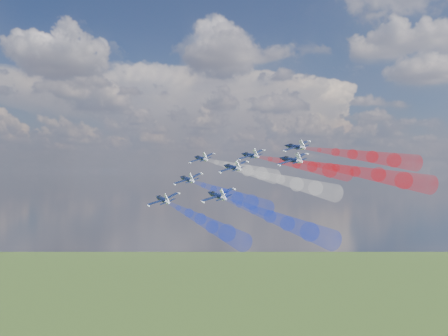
# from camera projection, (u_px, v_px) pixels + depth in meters

# --- Properties ---
(jet_lead) EXTENTS (13.79, 14.04, 6.96)m
(jet_lead) POSITION_uv_depth(u_px,v_px,m) (201.00, 158.00, 154.06)
(jet_lead) COLOR black
(trail_lead) EXTENTS (26.94, 33.45, 9.17)m
(trail_lead) POSITION_uv_depth(u_px,v_px,m) (237.00, 167.00, 132.41)
(trail_lead) COLOR white
(jet_inner_left) EXTENTS (13.79, 14.04, 6.96)m
(jet_inner_left) POSITION_uv_depth(u_px,v_px,m) (187.00, 179.00, 138.03)
(jet_inner_left) COLOR black
(trail_inner_left) EXTENTS (26.94, 33.45, 9.17)m
(trail_inner_left) POSITION_uv_depth(u_px,v_px,m) (225.00, 193.00, 116.38)
(trail_inner_left) COLOR #1C36EE
(jet_inner_right) EXTENTS (13.79, 14.04, 6.96)m
(jet_inner_right) POSITION_uv_depth(u_px,v_px,m) (250.00, 155.00, 145.63)
(jet_inner_right) COLOR black
(trail_inner_right) EXTENTS (26.94, 33.45, 9.17)m
(trail_inner_right) POSITION_uv_depth(u_px,v_px,m) (297.00, 164.00, 123.98)
(trail_inner_right) COLOR red
(jet_outer_left) EXTENTS (13.79, 14.04, 6.96)m
(jet_outer_left) POSITION_uv_depth(u_px,v_px,m) (163.00, 200.00, 124.95)
(jet_outer_left) COLOR black
(trail_outer_left) EXTENTS (26.94, 33.45, 9.17)m
(trail_outer_left) POSITION_uv_depth(u_px,v_px,m) (200.00, 219.00, 103.30)
(trail_outer_left) COLOR #1C36EE
(jet_center_third) EXTENTS (13.79, 14.04, 6.96)m
(jet_center_third) POSITION_uv_depth(u_px,v_px,m) (232.00, 167.00, 132.29)
(jet_center_third) COLOR black
(trail_center_third) EXTENTS (26.94, 33.45, 9.17)m
(trail_center_third) POSITION_uv_depth(u_px,v_px,m) (281.00, 180.00, 110.64)
(trail_center_third) COLOR white
(jet_outer_right) EXTENTS (13.79, 14.04, 6.96)m
(jet_outer_right) POSITION_uv_depth(u_px,v_px,m) (295.00, 147.00, 138.64)
(jet_outer_right) COLOR black
(trail_outer_right) EXTENTS (26.94, 33.45, 9.17)m
(trail_outer_right) POSITION_uv_depth(u_px,v_px,m) (353.00, 154.00, 116.99)
(trail_outer_right) COLOR red
(jet_rear_left) EXTENTS (13.79, 14.04, 6.96)m
(jet_rear_left) POSITION_uv_depth(u_px,v_px,m) (217.00, 196.00, 117.23)
(jet_rear_left) COLOR black
(trail_rear_left) EXTENTS (26.94, 33.45, 9.17)m
(trail_rear_left) POSITION_uv_depth(u_px,v_px,m) (270.00, 216.00, 95.58)
(trail_rear_left) COLOR #1C36EE
(jet_rear_right) EXTENTS (13.79, 14.04, 6.96)m
(jet_rear_right) POSITION_uv_depth(u_px,v_px,m) (291.00, 160.00, 124.35)
(jet_rear_right) COLOR black
(trail_rear_right) EXTENTS (26.94, 33.45, 9.17)m
(trail_rear_right) POSITION_uv_depth(u_px,v_px,m) (356.00, 171.00, 102.71)
(trail_rear_right) COLOR red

